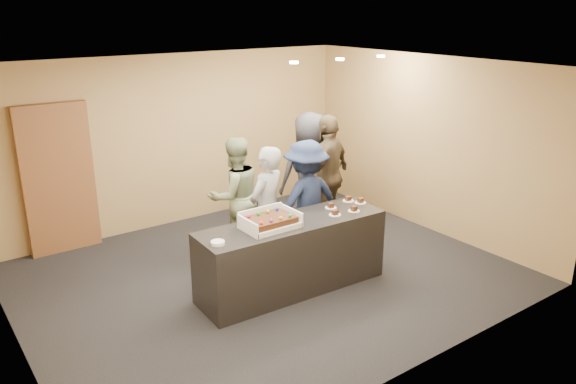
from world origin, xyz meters
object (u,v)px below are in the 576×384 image
at_px(plate_stack, 218,243).
at_px(person_server_grey, 267,210).
at_px(person_brown_extra, 328,175).
at_px(sheet_cake, 270,220).
at_px(person_navy_man, 306,200).
at_px(storage_cabinet, 58,179).
at_px(serving_counter, 292,255).
at_px(cake_box, 269,223).
at_px(person_dark_suit, 310,172).
at_px(person_sage_man, 235,196).

height_order(plate_stack, person_server_grey, person_server_grey).
distance_m(plate_stack, person_brown_extra, 2.88).
bearing_deg(sheet_cake, plate_stack, -174.47).
bearing_deg(person_navy_man, person_brown_extra, -147.69).
height_order(storage_cabinet, plate_stack, storage_cabinet).
relative_size(serving_counter, sheet_cake, 4.35).
height_order(cake_box, person_brown_extra, person_brown_extra).
height_order(person_server_grey, person_dark_suit, person_dark_suit).
bearing_deg(sheet_cake, person_server_grey, 59.31).
xyz_separation_m(person_navy_man, person_brown_extra, (0.82, 0.51, 0.09)).
bearing_deg(person_brown_extra, person_server_grey, -3.59).
height_order(serving_counter, storage_cabinet, storage_cabinet).
bearing_deg(person_server_grey, serving_counter, 63.09).
relative_size(person_server_grey, person_navy_man, 1.01).
relative_size(person_navy_man, person_brown_extra, 0.90).
xyz_separation_m(serving_counter, storage_cabinet, (-1.95, 2.89, 0.62)).
bearing_deg(person_sage_man, person_brown_extra, 174.22).
bearing_deg(person_navy_man, person_server_grey, 1.26).
height_order(person_server_grey, person_sage_man, person_server_grey).
height_order(plate_stack, person_dark_suit, person_dark_suit).
relative_size(cake_box, person_brown_extra, 0.35).
distance_m(serving_counter, cake_box, 0.59).
relative_size(plate_stack, person_server_grey, 0.09).
xyz_separation_m(storage_cabinet, person_brown_extra, (3.49, -1.73, -0.13)).
bearing_deg(sheet_cake, person_navy_man, 32.18).
distance_m(plate_stack, person_sage_man, 1.81).
height_order(sheet_cake, person_dark_suit, person_dark_suit).
xyz_separation_m(person_sage_man, person_dark_suit, (1.37, 0.05, 0.10)).
xyz_separation_m(sheet_cake, person_sage_man, (0.34, 1.38, -0.15)).
xyz_separation_m(cake_box, person_server_grey, (0.38, 0.62, -0.10)).
height_order(person_server_grey, person_navy_man, person_server_grey).
xyz_separation_m(person_server_grey, person_sage_man, (-0.04, 0.74, -0.01)).
bearing_deg(cake_box, serving_counter, -4.26).
relative_size(plate_stack, person_brown_extra, 0.08).
height_order(sheet_cake, person_brown_extra, person_brown_extra).
bearing_deg(plate_stack, cake_box, 7.34).
relative_size(sheet_cake, person_brown_extra, 0.30).
distance_m(storage_cabinet, person_server_grey, 3.03).
relative_size(sheet_cake, person_dark_suit, 0.29).
distance_m(cake_box, person_dark_suit, 2.20).
bearing_deg(sheet_cake, serving_counter, 0.00).
relative_size(person_navy_man, person_dark_suit, 0.89).
bearing_deg(person_navy_man, person_dark_suit, -130.34).
height_order(serving_counter, person_dark_suit, person_dark_suit).
bearing_deg(storage_cabinet, cake_box, -60.34).
bearing_deg(person_sage_man, serving_counter, 91.69).
height_order(person_sage_man, person_dark_suit, person_dark_suit).
distance_m(serving_counter, person_brown_extra, 1.98).
bearing_deg(person_server_grey, person_brown_extra, 177.79).
bearing_deg(storage_cabinet, person_sage_man, -37.57).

